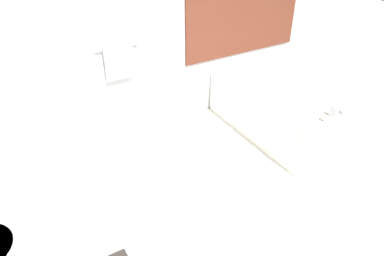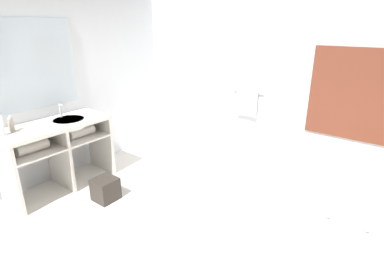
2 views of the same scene
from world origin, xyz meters
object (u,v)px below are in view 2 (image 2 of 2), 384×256
object	(u,v)px
water_bottle_1	(1,125)
soap_dispenser	(11,125)
bathtub	(358,208)
waste_bin	(106,189)

from	to	relation	value
water_bottle_1	soap_dispenser	world-z (taller)	water_bottle_1
bathtub	waste_bin	distance (m)	2.83
bathtub	water_bottle_1	xyz separation A→B (m)	(-3.33, -1.87, 0.70)
soap_dispenser	waste_bin	xyz separation A→B (m)	(0.81, 0.60, -0.84)
soap_dispenser	waste_bin	bearing A→B (deg)	36.62
water_bottle_1	waste_bin	size ratio (longest dim) A/B	0.92
water_bottle_1	soap_dispenser	xyz separation A→B (m)	(-0.06, 0.13, -0.04)
bathtub	waste_bin	xyz separation A→B (m)	(-2.58, -1.14, -0.18)
bathtub	waste_bin	world-z (taller)	bathtub
bathtub	water_bottle_1	size ratio (longest dim) A/B	6.63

